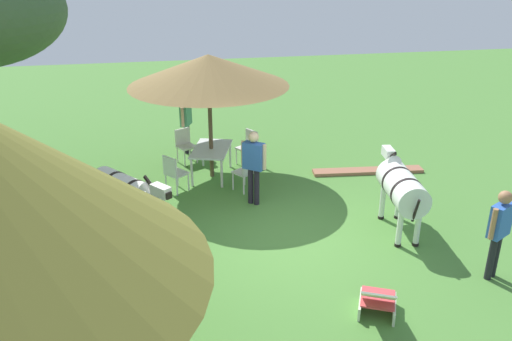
# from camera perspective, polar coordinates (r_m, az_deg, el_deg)

# --- Properties ---
(ground_plane) EXTENTS (36.00, 36.00, 0.00)m
(ground_plane) POSITION_cam_1_polar(r_m,az_deg,el_deg) (10.59, 3.22, -7.29)
(ground_plane) COLOR #497D34
(shade_umbrella) EXTENTS (3.76, 3.76, 3.03)m
(shade_umbrella) POSITION_cam_1_polar(r_m,az_deg,el_deg) (12.55, -5.10, 10.62)
(shade_umbrella) COLOR brown
(shade_umbrella) RESTS_ON ground_plane
(patio_dining_table) EXTENTS (1.57, 1.21, 0.74)m
(patio_dining_table) POSITION_cam_1_polar(r_m,az_deg,el_deg) (13.12, -4.79, 2.03)
(patio_dining_table) COLOR silver
(patio_dining_table) RESTS_ON ground_plane
(patio_chair_near_lawn) EXTENTS (0.60, 0.60, 0.90)m
(patio_chair_near_lawn) POSITION_cam_1_polar(r_m,az_deg,el_deg) (12.33, -1.01, 0.04)
(patio_chair_near_lawn) COLOR white
(patio_chair_near_lawn) RESTS_ON ground_plane
(patio_chair_east_end) EXTENTS (0.60, 0.59, 0.90)m
(patio_chair_east_end) POSITION_cam_1_polar(r_m,az_deg,el_deg) (13.90, -0.77, 2.75)
(patio_chair_east_end) COLOR silver
(patio_chair_east_end) RESTS_ON ground_plane
(patio_chair_west_end) EXTENTS (0.58, 0.59, 0.90)m
(patio_chair_west_end) POSITION_cam_1_polar(r_m,az_deg,el_deg) (14.14, -7.60, 2.90)
(patio_chair_west_end) COLOR silver
(patio_chair_west_end) RESTS_ON ground_plane
(patio_chair_near_hut) EXTENTS (0.61, 0.60, 0.90)m
(patio_chair_near_hut) POSITION_cam_1_polar(r_m,az_deg,el_deg) (12.41, -8.78, -0.10)
(patio_chair_near_hut) COLOR silver
(patio_chair_near_hut) RESTS_ON ground_plane
(guest_beside_umbrella) EXTENTS (0.53, 0.35, 1.59)m
(guest_beside_umbrella) POSITION_cam_1_polar(r_m,az_deg,el_deg) (14.67, -7.49, 5.45)
(guest_beside_umbrella) COLOR black
(guest_beside_umbrella) RESTS_ON ground_plane
(guest_behind_table) EXTENTS (0.44, 0.50, 1.68)m
(guest_behind_table) POSITION_cam_1_polar(r_m,az_deg,el_deg) (11.53, -0.26, 0.99)
(guest_behind_table) COLOR #241E2B
(guest_behind_table) RESTS_ON ground_plane
(standing_watcher) EXTENTS (0.40, 0.53, 1.65)m
(standing_watcher) POSITION_cam_1_polar(r_m,az_deg,el_deg) (9.83, 24.54, -5.49)
(standing_watcher) COLOR black
(standing_watcher) RESTS_ON ground_plane
(striped_lounge_chair) EXTENTS (0.94, 0.81, 0.66)m
(striped_lounge_chair) POSITION_cam_1_polar(r_m,az_deg,el_deg) (8.69, 12.87, -13.39)
(striped_lounge_chair) COLOR #CF4044
(striped_lounge_chair) RESTS_ON ground_plane
(zebra_nearest_camera) EXTENTS (1.86, 1.60, 1.45)m
(zebra_nearest_camera) POSITION_cam_1_polar(r_m,az_deg,el_deg) (10.59, -13.49, -2.33)
(zebra_nearest_camera) COLOR silver
(zebra_nearest_camera) RESTS_ON ground_plane
(zebra_by_umbrella) EXTENTS (2.16, 0.79, 1.49)m
(zebra_by_umbrella) POSITION_cam_1_polar(r_m,az_deg,el_deg) (10.83, 15.24, -1.73)
(zebra_by_umbrella) COLOR silver
(zebra_by_umbrella) RESTS_ON ground_plane
(brick_patio_kerb) EXTENTS (0.61, 2.82, 0.08)m
(brick_patio_kerb) POSITION_cam_1_polar(r_m,az_deg,el_deg) (13.82, 11.85, -0.03)
(brick_patio_kerb) COLOR #986248
(brick_patio_kerb) RESTS_ON ground_plane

